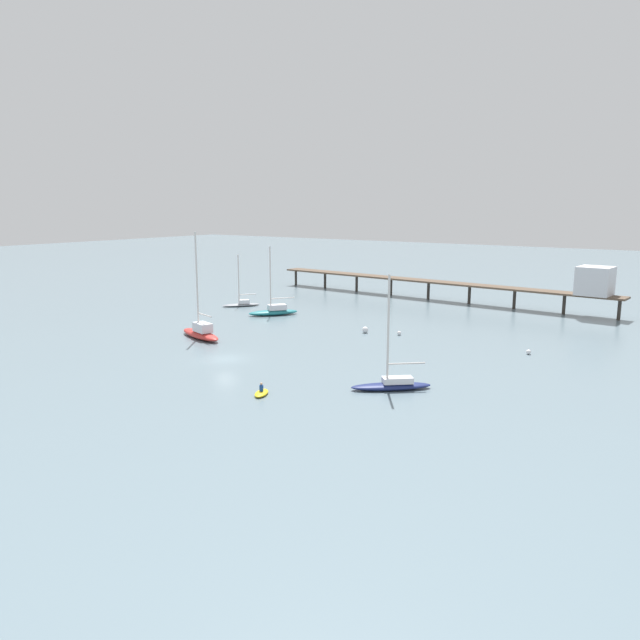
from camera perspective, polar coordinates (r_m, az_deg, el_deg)
ground_plane at (r=67.20m, az=-8.84°, el=-3.61°), size 400.00×400.00×0.00m
pier at (r=102.45m, az=17.63°, el=3.45°), size 64.48×8.76×7.56m
sailboat_gray at (r=101.28m, az=-7.34°, el=1.59°), size 5.17×6.05×8.52m
sailboat_red at (r=77.81m, az=-11.07°, el=-1.06°), size 8.68×4.60×13.27m
sailboat_navy at (r=55.92m, az=6.76°, el=-5.83°), size 6.69×6.23×10.52m
sailboat_teal at (r=92.67m, az=-4.32°, el=0.89°), size 6.33×7.43×10.39m
dinghy_yellow at (r=54.34m, az=-5.49°, el=-6.76°), size 1.94×2.58×1.14m
mooring_buoy_mid at (r=79.85m, az=4.24°, el=-0.92°), size 0.83×0.83×0.83m
mooring_buoy_inner at (r=72.21m, az=18.90°, el=-2.84°), size 0.55×0.55×0.55m
mooring_buoy_outer at (r=78.92m, az=7.41°, el=-1.22°), size 0.55×0.55×0.55m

